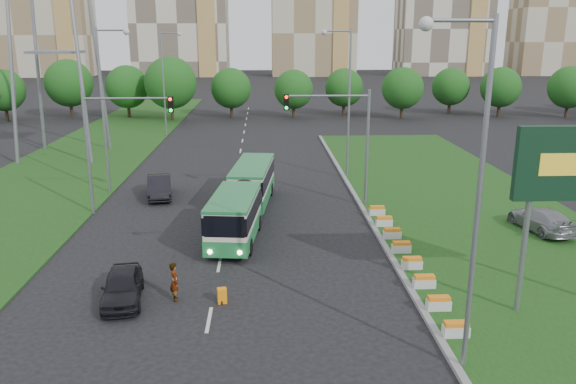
{
  "coord_description": "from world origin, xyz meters",
  "views": [
    {
      "loc": [
        -0.67,
        -27.16,
        11.31
      ],
      "look_at": [
        0.76,
        4.38,
        2.6
      ],
      "focal_mm": 35.0,
      "sensor_mm": 36.0,
      "label": 1
    }
  ],
  "objects_px": {
    "articulated_bus": "(244,197)",
    "shopping_trolley": "(222,296)",
    "car_median": "(541,219)",
    "car_left_far": "(159,187)",
    "traffic_mast_left": "(112,134)",
    "pedestrian": "(175,282)",
    "car_left_near": "(122,286)",
    "traffic_mast_median": "(344,130)"
  },
  "relations": [
    {
      "from": "traffic_mast_median",
      "to": "car_median",
      "type": "bearing_deg",
      "value": -28.75
    },
    {
      "from": "car_left_near",
      "to": "car_median",
      "type": "distance_m",
      "value": 24.18
    },
    {
      "from": "car_left_far",
      "to": "traffic_mast_left",
      "type": "bearing_deg",
      "value": -128.57
    },
    {
      "from": "pedestrian",
      "to": "traffic_mast_median",
      "type": "bearing_deg",
      "value": -51.92
    },
    {
      "from": "car_median",
      "to": "pedestrian",
      "type": "height_order",
      "value": "pedestrian"
    },
    {
      "from": "shopping_trolley",
      "to": "car_left_near",
      "type": "bearing_deg",
      "value": 163.59
    },
    {
      "from": "car_left_near",
      "to": "articulated_bus",
      "type": "bearing_deg",
      "value": 57.99
    },
    {
      "from": "car_left_far",
      "to": "car_median",
      "type": "xyz_separation_m",
      "value": [
        24.15,
        -8.96,
        0.06
      ]
    },
    {
      "from": "traffic_mast_left",
      "to": "car_median",
      "type": "xyz_separation_m",
      "value": [
        26.24,
        -5.08,
        -4.5
      ]
    },
    {
      "from": "articulated_bus",
      "to": "shopping_trolley",
      "type": "distance_m",
      "value": 11.87
    },
    {
      "from": "car_left_near",
      "to": "traffic_mast_median",
      "type": "bearing_deg",
      "value": 41.98
    },
    {
      "from": "traffic_mast_median",
      "to": "car_left_near",
      "type": "bearing_deg",
      "value": -129.81
    },
    {
      "from": "car_left_far",
      "to": "pedestrian",
      "type": "height_order",
      "value": "pedestrian"
    },
    {
      "from": "traffic_mast_median",
      "to": "car_median",
      "type": "height_order",
      "value": "traffic_mast_median"
    },
    {
      "from": "car_left_far",
      "to": "car_median",
      "type": "height_order",
      "value": "car_left_far"
    },
    {
      "from": "traffic_mast_left",
      "to": "shopping_trolley",
      "type": "xyz_separation_m",
      "value": [
        7.82,
        -13.47,
        -5.01
      ]
    },
    {
      "from": "traffic_mast_left",
      "to": "car_left_near",
      "type": "bearing_deg",
      "value": -75.33
    },
    {
      "from": "pedestrian",
      "to": "shopping_trolley",
      "type": "height_order",
      "value": "pedestrian"
    },
    {
      "from": "traffic_mast_median",
      "to": "car_left_near",
      "type": "xyz_separation_m",
      "value": [
        -11.73,
        -14.08,
        -4.64
      ]
    },
    {
      "from": "articulated_bus",
      "to": "car_left_near",
      "type": "xyz_separation_m",
      "value": [
        -5.03,
        -11.41,
        -0.81
      ]
    },
    {
      "from": "traffic_mast_median",
      "to": "articulated_bus",
      "type": "bearing_deg",
      "value": -158.27
    },
    {
      "from": "car_left_near",
      "to": "car_median",
      "type": "height_order",
      "value": "car_median"
    },
    {
      "from": "car_left_near",
      "to": "pedestrian",
      "type": "bearing_deg",
      "value": -8.52
    },
    {
      "from": "traffic_mast_median",
      "to": "car_median",
      "type": "relative_size",
      "value": 1.67
    },
    {
      "from": "traffic_mast_median",
      "to": "car_left_near",
      "type": "relative_size",
      "value": 1.93
    },
    {
      "from": "car_left_near",
      "to": "car_left_far",
      "type": "xyz_separation_m",
      "value": [
        -1.34,
        16.95,
        0.08
      ]
    },
    {
      "from": "car_median",
      "to": "car_left_near",
      "type": "bearing_deg",
      "value": 9.47
    },
    {
      "from": "traffic_mast_median",
      "to": "car_left_near",
      "type": "height_order",
      "value": "traffic_mast_median"
    },
    {
      "from": "traffic_mast_left",
      "to": "articulated_bus",
      "type": "relative_size",
      "value": 0.53
    },
    {
      "from": "car_median",
      "to": "traffic_mast_median",
      "type": "bearing_deg",
      "value": -38.6
    },
    {
      "from": "traffic_mast_left",
      "to": "pedestrian",
      "type": "bearing_deg",
      "value": -66.38
    },
    {
      "from": "articulated_bus",
      "to": "car_left_far",
      "type": "height_order",
      "value": "articulated_bus"
    },
    {
      "from": "pedestrian",
      "to": "car_left_far",
      "type": "bearing_deg",
      "value": -6.02
    },
    {
      "from": "articulated_bus",
      "to": "shopping_trolley",
      "type": "height_order",
      "value": "articulated_bus"
    },
    {
      "from": "car_left_near",
      "to": "car_left_far",
      "type": "relative_size",
      "value": 0.87
    },
    {
      "from": "pedestrian",
      "to": "shopping_trolley",
      "type": "relative_size",
      "value": 2.6
    },
    {
      "from": "car_left_far",
      "to": "car_left_near",
      "type": "bearing_deg",
      "value": -95.77
    },
    {
      "from": "car_left_far",
      "to": "car_median",
      "type": "relative_size",
      "value": 0.99
    },
    {
      "from": "car_left_near",
      "to": "shopping_trolley",
      "type": "height_order",
      "value": "car_left_near"
    },
    {
      "from": "traffic_mast_left",
      "to": "shopping_trolley",
      "type": "distance_m",
      "value": 16.36
    },
    {
      "from": "car_median",
      "to": "shopping_trolley",
      "type": "relative_size",
      "value": 7.04
    },
    {
      "from": "traffic_mast_left",
      "to": "pedestrian",
      "type": "height_order",
      "value": "traffic_mast_left"
    }
  ]
}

